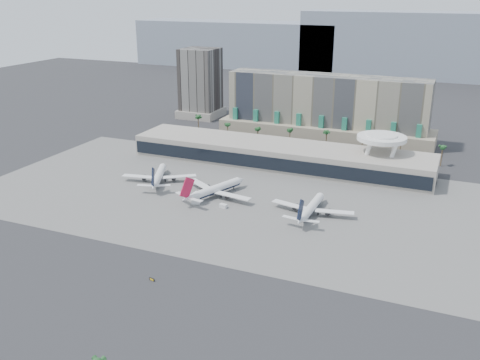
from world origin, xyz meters
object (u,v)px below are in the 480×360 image
at_px(airliner_centre, 215,189).
at_px(taxiway_sign, 152,279).
at_px(airliner_left, 159,176).
at_px(airliner_right, 311,207).
at_px(service_vehicle_b, 223,206).
at_px(service_vehicle_a, 196,202).

height_order(airliner_centre, taxiway_sign, airliner_centre).
bearing_deg(airliner_left, airliner_right, -29.24).
bearing_deg(taxiway_sign, airliner_left, 131.08).
relative_size(airliner_centre, taxiway_sign, 18.49).
xyz_separation_m(airliner_centre, airliner_right, (48.67, -3.36, -0.27)).
xyz_separation_m(airliner_left, taxiway_sign, (49.27, -86.42, -2.99)).
bearing_deg(service_vehicle_b, service_vehicle_a, -168.11).
height_order(airliner_centre, service_vehicle_b, airliner_centre).
bearing_deg(taxiway_sign, service_vehicle_a, 116.40).
relative_size(airliner_left, airliner_centre, 0.94).
xyz_separation_m(airliner_left, airliner_right, (84.09, -9.87, -0.07)).
bearing_deg(airliner_left, airliner_centre, -32.96).
height_order(airliner_right, service_vehicle_b, airliner_right).
bearing_deg(airliner_right, service_vehicle_a, -169.67).
bearing_deg(taxiway_sign, airliner_right, 76.94).
xyz_separation_m(airliner_centre, service_vehicle_b, (9.56, -11.59, -2.76)).
relative_size(airliner_left, taxiway_sign, 17.35).
xyz_separation_m(service_vehicle_b, taxiway_sign, (4.29, -68.32, -0.42)).
xyz_separation_m(airliner_left, service_vehicle_a, (31.15, -18.85, -2.49)).
bearing_deg(airliner_left, service_vehicle_a, -53.73).
height_order(airliner_left, airliner_right, airliner_left).
distance_m(airliner_centre, service_vehicle_a, 13.33).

